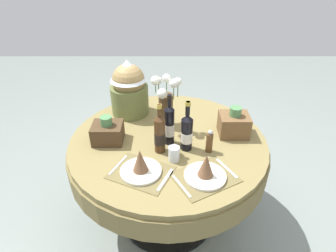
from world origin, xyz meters
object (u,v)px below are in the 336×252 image
pepper_mill (209,142)px  woven_basket_side_left (108,132)px  wine_bottle_left (160,134)px  gift_tub_back_left (129,86)px  wine_bottle_rear (187,132)px  tumbler_near_left (174,154)px  place_setting_right (205,171)px  wine_bottle_centre (169,125)px  dining_table (168,154)px  flower_vase (165,102)px  place_setting_left (141,166)px  woven_basket_side_right (234,124)px

pepper_mill → woven_basket_side_left: size_ratio=0.81×
wine_bottle_left → gift_tub_back_left: (-0.24, 0.50, 0.10)m
wine_bottle_rear → tumbler_near_left: bearing=-124.2°
place_setting_right → wine_bottle_left: (-0.26, 0.25, 0.08)m
wine_bottle_rear → tumbler_near_left: (-0.08, -0.12, -0.08)m
gift_tub_back_left → wine_bottle_centre: bearing=-53.5°
dining_table → gift_tub_back_left: gift_tub_back_left is taller
dining_table → pepper_mill: bearing=-28.5°
wine_bottle_left → pepper_mill: 0.32m
wine_bottle_left → tumbler_near_left: bearing=-47.3°
pepper_mill → dining_table: bearing=151.5°
wine_bottle_left → wine_bottle_rear: wine_bottle_rear is taller
pepper_mill → place_setting_right: bearing=-101.5°
place_setting_right → wine_bottle_centre: size_ratio=1.19×
place_setting_right → wine_bottle_left: 0.37m
pepper_mill → gift_tub_back_left: bearing=137.7°
pepper_mill → woven_basket_side_left: woven_basket_side_left is taller
wine_bottle_left → woven_basket_side_left: 0.37m
flower_vase → gift_tub_back_left: (-0.28, 0.19, 0.04)m
dining_table → wine_bottle_rear: bearing=-43.2°
place_setting_left → place_setting_right: bearing=-6.3°
place_setting_left → wine_bottle_rear: size_ratio=1.23×
tumbler_near_left → gift_tub_back_left: size_ratio=0.22×
wine_bottle_left → gift_tub_back_left: gift_tub_back_left is taller
place_setting_left → woven_basket_side_left: woven_basket_side_left is taller
gift_tub_back_left → woven_basket_side_right: bearing=-22.0°
woven_basket_side_left → woven_basket_side_right: woven_basket_side_right is taller
dining_table → tumbler_near_left: tumbler_near_left is taller
flower_vase → tumbler_near_left: (0.05, -0.40, -0.14)m
place_setting_right → tumbler_near_left: bearing=138.0°
flower_vase → wine_bottle_left: size_ratio=1.21×
flower_vase → wine_bottle_rear: bearing=-64.1°
wine_bottle_centre → gift_tub_back_left: size_ratio=0.82×
dining_table → flower_vase: flower_vase is taller
wine_bottle_rear → woven_basket_side_left: wine_bottle_rear is taller
place_setting_left → flower_vase: 0.55m
place_setting_right → gift_tub_back_left: gift_tub_back_left is taller
tumbler_near_left → woven_basket_side_left: woven_basket_side_left is taller
wine_bottle_centre → wine_bottle_rear: size_ratio=1.04×
place_setting_left → wine_bottle_rear: bearing=40.7°
place_setting_left → flower_vase: flower_vase is taller
wine_bottle_left → wine_bottle_rear: bearing=8.8°
dining_table → wine_bottle_left: 0.30m
wine_bottle_rear → woven_basket_side_left: bearing=170.5°
wine_bottle_centre → woven_basket_side_right: size_ratio=1.71×
flower_vase → woven_basket_side_left: 0.45m
place_setting_right → flower_vase: size_ratio=1.05×
wine_bottle_left → woven_basket_side_right: 0.54m
place_setting_right → flower_vase: 0.62m
wine_bottle_left → wine_bottle_centre: (0.06, 0.09, 0.01)m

